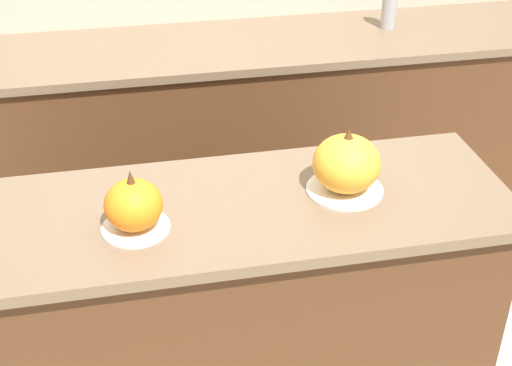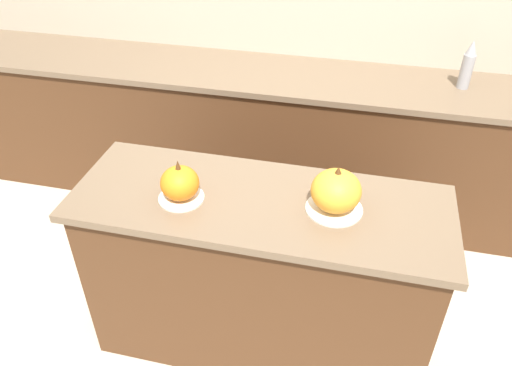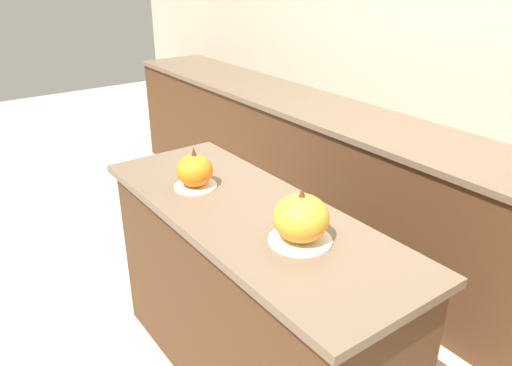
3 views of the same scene
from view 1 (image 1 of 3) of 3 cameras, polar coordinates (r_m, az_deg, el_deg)
kitchen_island at (r=2.31m, az=-0.80°, el=-10.85°), size 1.56×0.57×0.89m
back_counter at (r=3.27m, az=-4.74°, el=3.40°), size 6.00×0.60×0.92m
pumpkin_cake_left at (r=1.92m, az=-9.77°, el=-1.86°), size 0.19×0.19×0.18m
pumpkin_cake_right at (r=2.06m, az=7.25°, el=1.43°), size 0.23×0.23×0.20m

